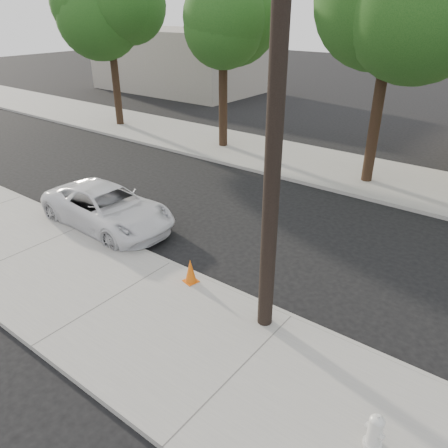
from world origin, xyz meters
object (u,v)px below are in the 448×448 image
Objects in this scene: traffic_cone at (191,271)px; police_cruiser at (108,208)px; utility_pole at (275,130)px; fire_hydrant at (375,431)px.

police_cruiser is at bearing 167.68° from traffic_cone.
police_cruiser is (-7.07, 1.20, -4.00)m from utility_pole.
utility_pole is 8.21m from police_cruiser.
traffic_cone is (-5.67, 1.81, 0.01)m from fire_hydrant.
utility_pole reaches higher than police_cruiser.
police_cruiser is at bearing 170.35° from utility_pole.
police_cruiser reaches higher than traffic_cone.
fire_hydrant is 0.97× the size of traffic_cone.
utility_pole reaches higher than traffic_cone.
utility_pole is at bearing -98.15° from police_cruiser.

